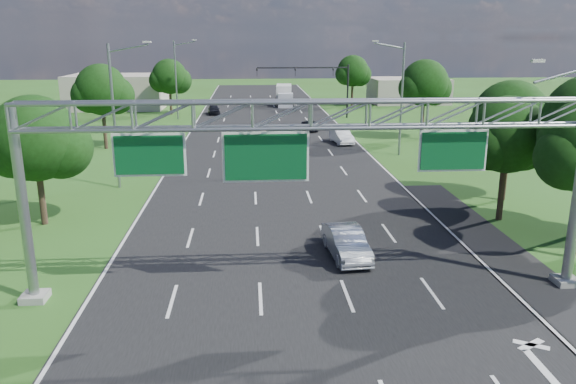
{
  "coord_description": "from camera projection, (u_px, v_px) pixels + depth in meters",
  "views": [
    {
      "loc": [
        -2.13,
        -9.61,
        10.36
      ],
      "look_at": [
        -0.45,
        14.61,
        3.68
      ],
      "focal_mm": 35.0,
      "sensor_mm": 36.0,
      "label": 1
    }
  ],
  "objects": [
    {
      "name": "silver_sedan",
      "position": [
        346.0,
        242.0,
        27.32
      ],
      "size": [
        1.95,
        4.6,
        1.47
      ],
      "primitive_type": "imported",
      "rotation": [
        0.0,
        0.0,
        0.09
      ],
      "color": "#B4B9C1",
      "rests_on": "ground"
    },
    {
      "name": "car_queue_a",
      "position": [
        258.0,
        137.0,
        56.66
      ],
      "size": [
        2.27,
        4.76,
        1.34
      ],
      "primitive_type": "imported",
      "rotation": [
        0.0,
        0.0,
        -0.09
      ],
      "color": "silver",
      "rests_on": "ground"
    },
    {
      "name": "tree_verge_lb",
      "position": [
        102.0,
        92.0,
        52.95
      ],
      "size": [
        5.76,
        4.8,
        8.06
      ],
      "color": "#2D2116",
      "rests_on": "ground"
    },
    {
      "name": "building_left",
      "position": [
        117.0,
        92.0,
        85.02
      ],
      "size": [
        14.0,
        10.0,
        5.0
      ],
      "primitive_type": "cube",
      "color": "#A39689",
      "rests_on": "ground"
    },
    {
      "name": "car_queue_d",
      "position": [
        342.0,
        136.0,
        56.89
      ],
      "size": [
        2.06,
        4.54,
        1.44
      ],
      "primitive_type": "imported",
      "rotation": [
        0.0,
        0.0,
        0.13
      ],
      "color": "white",
      "rests_on": "ground"
    },
    {
      "name": "tree_verge_lc",
      "position": [
        170.0,
        78.0,
        77.31
      ],
      "size": [
        5.76,
        4.8,
        7.62
      ],
      "color": "#2D2116",
      "rests_on": "ground"
    },
    {
      "name": "streetlight_l_far",
      "position": [
        177.0,
        76.0,
        72.42
      ],
      "size": [
        2.97,
        0.22,
        10.16
      ],
      "color": "gray",
      "rests_on": "ground"
    },
    {
      "name": "car_queue_b",
      "position": [
        310.0,
        126.0,
        64.67
      ],
      "size": [
        2.03,
        4.06,
        1.1
      ],
      "primitive_type": "imported",
      "rotation": [
        0.0,
        0.0,
        -0.05
      ],
      "color": "black",
      "rests_on": "ground"
    },
    {
      "name": "box_truck",
      "position": [
        284.0,
        96.0,
        89.21
      ],
      "size": [
        2.77,
        8.31,
        3.1
      ],
      "rotation": [
        0.0,
        0.0,
        -0.07
      ],
      "color": "silver",
      "rests_on": "ground"
    },
    {
      "name": "streetlight_l_near",
      "position": [
        116.0,
        109.0,
        38.75
      ],
      "size": [
        2.97,
        0.22,
        10.16
      ],
      "color": "gray",
      "rests_on": "ground"
    },
    {
      "name": "tree_cluster_right",
      "position": [
        564.0,
        135.0,
        30.17
      ],
      "size": [
        9.91,
        14.6,
        8.68
      ],
      "color": "#2D2116",
      "rests_on": "ground"
    },
    {
      "name": "building_right",
      "position": [
        408.0,
        91.0,
        92.07
      ],
      "size": [
        12.0,
        9.0,
        4.0
      ],
      "primitive_type": "cube",
      "color": "#A39689",
      "rests_on": "ground"
    },
    {
      "name": "tree_verge_re",
      "position": [
        353.0,
        72.0,
        86.75
      ],
      "size": [
        5.76,
        4.8,
        7.84
      ],
      "color": "#2D2116",
      "rests_on": "ground"
    },
    {
      "name": "road_flare",
      "position": [
        515.0,
        267.0,
        26.28
      ],
      "size": [
        3.0,
        30.0,
        0.02
      ],
      "primitive_type": "cube",
      "color": "black",
      "rests_on": "ground"
    },
    {
      "name": "tree_verge_la",
      "position": [
        37.0,
        142.0,
        31.14
      ],
      "size": [
        5.76,
        4.8,
        7.4
      ],
      "color": "#2D2116",
      "rests_on": "ground"
    },
    {
      "name": "traffic_signal",
      "position": [
        322.0,
        79.0,
        73.78
      ],
      "size": [
        12.21,
        0.24,
        7.0
      ],
      "color": "black",
      "rests_on": "ground"
    },
    {
      "name": "tree_verge_rd",
      "position": [
        425.0,
        85.0,
        57.91
      ],
      "size": [
        5.76,
        4.8,
        8.28
      ],
      "color": "#2D2116",
      "rests_on": "ground"
    },
    {
      "name": "ground",
      "position": [
        280.0,
        185.0,
        40.99
      ],
      "size": [
        220.0,
        220.0,
        0.0
      ],
      "primitive_type": "plane",
      "color": "#294D17",
      "rests_on": "ground"
    },
    {
      "name": "streetlight_r_mid",
      "position": [
        400.0,
        93.0,
        49.88
      ],
      "size": [
        2.97,
        0.22,
        10.16
      ],
      "color": "gray",
      "rests_on": "ground"
    },
    {
      "name": "sign_gantry",
      "position": [
        312.0,
        130.0,
        21.87
      ],
      "size": [
        23.5,
        1.0,
        9.56
      ],
      "color": "gray",
      "rests_on": "ground"
    },
    {
      "name": "car_queue_c",
      "position": [
        214.0,
        110.0,
        78.52
      ],
      "size": [
        1.98,
        4.01,
        1.31
      ],
      "primitive_type": "imported",
      "rotation": [
        0.0,
        0.0,
        0.11
      ],
      "color": "black",
      "rests_on": "ground"
    },
    {
      "name": "road",
      "position": [
        280.0,
        185.0,
        40.99
      ],
      "size": [
        18.0,
        180.0,
        0.02
      ],
      "primitive_type": "cube",
      "color": "black",
      "rests_on": "ground"
    }
  ]
}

